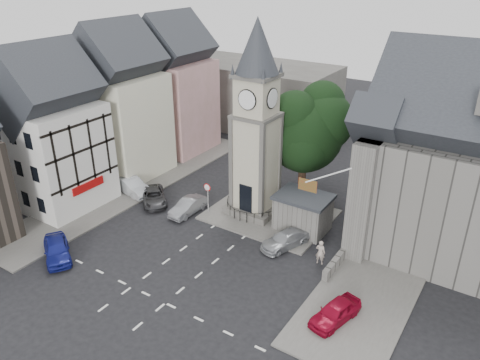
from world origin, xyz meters
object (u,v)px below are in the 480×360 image
Objects in this scene: car_west_blue at (57,249)px; pedestrian at (320,252)px; stone_shelter at (303,212)px; car_east_red at (335,312)px; clock_tower at (256,122)px.

pedestrian is (16.48, 9.90, 0.22)m from car_west_blue.
stone_shelter reaches higher than car_west_blue.
pedestrian is at bearing 137.88° from car_east_red.
stone_shelter is 4.85m from pedestrian.
car_west_blue is at bearing 26.20° from pedestrian.
car_west_blue is at bearing -134.52° from stone_shelter.
stone_shelter is (4.80, -0.49, -6.57)m from clock_tower.
stone_shelter is 18.95m from car_west_blue.
pedestrian is (8.00, -4.09, -7.16)m from clock_tower.
stone_shelter reaches higher than car_east_red.
clock_tower is 8.15m from stone_shelter.
car_east_red is (6.44, -8.57, -0.89)m from stone_shelter.
clock_tower is at bearing -31.88° from pedestrian.
car_west_blue is 19.22m from pedestrian.
clock_tower is 17.95m from car_west_blue.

